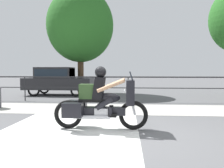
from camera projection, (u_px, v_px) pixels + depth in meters
name	position (u px, v px, depth m)	size (l,w,h in m)	color
ground_plane	(128.00, 135.00, 5.06)	(120.00, 120.00, 0.00)	#565659
sidewalk_band	(128.00, 109.00, 8.44)	(44.00, 2.40, 0.01)	#A8A59E
crosswalk_band	(64.00, 136.00, 4.97)	(3.41, 6.00, 0.01)	silver
fence_railing	(128.00, 82.00, 10.41)	(36.00, 0.05, 1.22)	#232326
motorcycle	(100.00, 101.00, 5.51)	(2.40, 0.76, 1.59)	black
parked_car	(58.00, 79.00, 13.37)	(4.09, 1.71, 1.71)	#232326
tree_behind_car	(80.00, 26.00, 13.94)	(4.23, 4.23, 6.71)	brown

